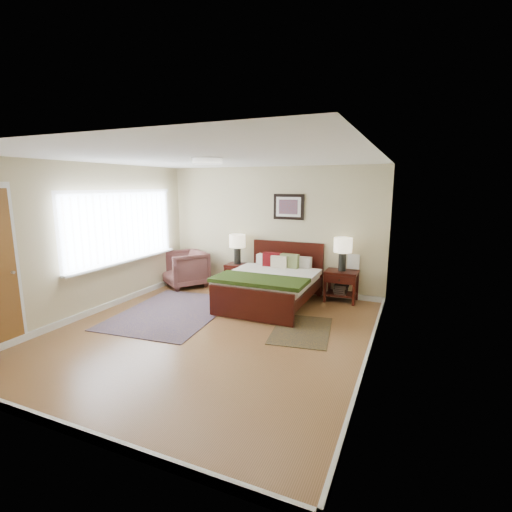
{
  "coord_description": "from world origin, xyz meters",
  "views": [
    {
      "loc": [
        2.66,
        -4.48,
        2.14
      ],
      "look_at": [
        0.41,
        0.73,
        1.05
      ],
      "focal_mm": 26.0,
      "sensor_mm": 36.0,
      "label": 1
    }
  ],
  "objects_px": {
    "lamp_left": "(237,244)",
    "lamp_right": "(343,248)",
    "nightstand_right": "(341,283)",
    "bed": "(272,279)",
    "armchair": "(185,269)",
    "rug_persian": "(172,312)",
    "nightstand_left": "(237,270)"
  },
  "relations": [
    {
      "from": "nightstand_left",
      "to": "nightstand_right",
      "type": "distance_m",
      "value": 2.15
    },
    {
      "from": "bed",
      "to": "lamp_right",
      "type": "bearing_deg",
      "value": 31.9
    },
    {
      "from": "bed",
      "to": "armchair",
      "type": "bearing_deg",
      "value": 168.73
    },
    {
      "from": "lamp_right",
      "to": "rug_persian",
      "type": "xyz_separation_m",
      "value": [
        -2.52,
        -1.78,
        -1.0
      ]
    },
    {
      "from": "rug_persian",
      "to": "nightstand_right",
      "type": "bearing_deg",
      "value": 29.61
    },
    {
      "from": "lamp_left",
      "to": "rug_persian",
      "type": "relative_size",
      "value": 0.27
    },
    {
      "from": "nightstand_right",
      "to": "lamp_right",
      "type": "relative_size",
      "value": 0.96
    },
    {
      "from": "nightstand_left",
      "to": "rug_persian",
      "type": "xyz_separation_m",
      "value": [
        -0.37,
        -1.76,
        -0.4
      ]
    },
    {
      "from": "bed",
      "to": "armchair",
      "type": "xyz_separation_m",
      "value": [
        -2.15,
        0.43,
        -0.09
      ]
    },
    {
      "from": "rug_persian",
      "to": "lamp_left",
      "type": "bearing_deg",
      "value": 72.75
    },
    {
      "from": "bed",
      "to": "nightstand_left",
      "type": "distance_m",
      "value": 1.23
    },
    {
      "from": "nightstand_right",
      "to": "armchair",
      "type": "height_order",
      "value": "armchair"
    },
    {
      "from": "bed",
      "to": "lamp_right",
      "type": "distance_m",
      "value": 1.43
    },
    {
      "from": "nightstand_right",
      "to": "lamp_left",
      "type": "height_order",
      "value": "lamp_left"
    },
    {
      "from": "nightstand_right",
      "to": "lamp_right",
      "type": "xyz_separation_m",
      "value": [
        0.0,
        0.01,
        0.65
      ]
    },
    {
      "from": "lamp_right",
      "to": "rug_persian",
      "type": "distance_m",
      "value": 3.25
    },
    {
      "from": "nightstand_left",
      "to": "lamp_left",
      "type": "height_order",
      "value": "lamp_left"
    },
    {
      "from": "lamp_left",
      "to": "nightstand_right",
      "type": "bearing_deg",
      "value": -0.34
    },
    {
      "from": "nightstand_right",
      "to": "rug_persian",
      "type": "xyz_separation_m",
      "value": [
        -2.52,
        -1.77,
        -0.35
      ]
    },
    {
      "from": "bed",
      "to": "armchair",
      "type": "height_order",
      "value": "bed"
    },
    {
      "from": "bed",
      "to": "nightstand_right",
      "type": "distance_m",
      "value": 1.32
    },
    {
      "from": "nightstand_right",
      "to": "lamp_right",
      "type": "height_order",
      "value": "lamp_right"
    },
    {
      "from": "lamp_left",
      "to": "lamp_right",
      "type": "relative_size",
      "value": 1.0
    },
    {
      "from": "nightstand_left",
      "to": "nightstand_right",
      "type": "bearing_deg",
      "value": 0.18
    },
    {
      "from": "bed",
      "to": "lamp_right",
      "type": "xyz_separation_m",
      "value": [
        1.12,
        0.7,
        0.54
      ]
    },
    {
      "from": "armchair",
      "to": "rug_persian",
      "type": "height_order",
      "value": "armchair"
    },
    {
      "from": "lamp_left",
      "to": "bed",
      "type": "bearing_deg",
      "value": -34.19
    },
    {
      "from": "bed",
      "to": "lamp_left",
      "type": "distance_m",
      "value": 1.33
    },
    {
      "from": "armchair",
      "to": "nightstand_right",
      "type": "bearing_deg",
      "value": 38.92
    },
    {
      "from": "bed",
      "to": "nightstand_left",
      "type": "xyz_separation_m",
      "value": [
        -1.03,
        0.68,
        -0.06
      ]
    },
    {
      "from": "lamp_right",
      "to": "armchair",
      "type": "height_order",
      "value": "lamp_right"
    },
    {
      "from": "nightstand_left",
      "to": "lamp_right",
      "type": "relative_size",
      "value": 0.87
    }
  ]
}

